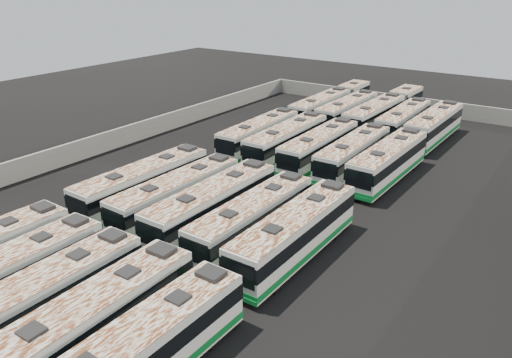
% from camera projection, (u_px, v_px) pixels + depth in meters
% --- Properties ---
extents(ground, '(140.00, 140.00, 0.00)m').
position_uv_depth(ground, '(274.00, 196.00, 44.89)').
color(ground, black).
rests_on(ground, ground).
extents(perimeter_wall, '(45.20, 73.20, 2.20)m').
position_uv_depth(perimeter_wall, '(275.00, 185.00, 44.47)').
color(perimeter_wall, slate).
rests_on(perimeter_wall, ground).
extents(bus_front_left, '(2.80, 12.84, 3.61)m').
position_uv_depth(bus_front_left, '(3.00, 279.00, 29.48)').
color(bus_front_left, silver).
rests_on(bus_front_left, ground).
extents(bus_front_center, '(2.92, 12.99, 3.65)m').
position_uv_depth(bus_front_center, '(39.00, 301.00, 27.46)').
color(bus_front_center, silver).
rests_on(bus_front_center, ground).
extents(bus_front_right, '(3.14, 13.40, 3.76)m').
position_uv_depth(bus_front_right, '(88.00, 325.00, 25.51)').
color(bus_front_right, silver).
rests_on(bus_front_right, ground).
extents(bus_front_far_right, '(2.83, 12.98, 3.65)m').
position_uv_depth(bus_front_far_right, '(139.00, 355.00, 23.63)').
color(bus_front_far_right, silver).
rests_on(bus_front_far_right, ground).
extents(bus_midfront_far_left, '(3.06, 13.40, 3.77)m').
position_uv_depth(bus_midfront_far_left, '(143.00, 184.00, 42.65)').
color(bus_midfront_far_left, silver).
rests_on(bus_midfront_far_left, ground).
extents(bus_midfront_left, '(3.01, 12.96, 3.64)m').
position_uv_depth(bus_midfront_left, '(177.00, 195.00, 40.67)').
color(bus_midfront_left, silver).
rests_on(bus_midfront_left, ground).
extents(bus_midfront_center, '(2.83, 13.36, 3.77)m').
position_uv_depth(bus_midfront_center, '(213.00, 205.00, 38.75)').
color(bus_midfront_center, silver).
rests_on(bus_midfront_center, ground).
extents(bus_midfront_right, '(2.76, 12.84, 3.62)m').
position_uv_depth(bus_midfront_right, '(252.00, 219.00, 36.71)').
color(bus_midfront_right, silver).
rests_on(bus_midfront_right, ground).
extents(bus_midfront_far_right, '(2.84, 13.31, 3.75)m').
position_uv_depth(bus_midfront_far_right, '(295.00, 233.00, 34.53)').
color(bus_midfront_far_right, silver).
rests_on(bus_midfront_far_right, ground).
extents(bus_midback_far_left, '(3.06, 12.99, 3.64)m').
position_uv_depth(bus_midback_far_left, '(259.00, 134.00, 55.90)').
color(bus_midback_far_left, silver).
rests_on(bus_midback_far_left, ground).
extents(bus_midback_left, '(3.03, 13.35, 3.75)m').
position_uv_depth(bus_midback_left, '(287.00, 140.00, 53.74)').
color(bus_midback_left, silver).
rests_on(bus_midback_left, ground).
extents(bus_midback_center, '(2.92, 13.06, 3.67)m').
position_uv_depth(bus_midback_center, '(319.00, 147.00, 51.72)').
color(bus_midback_center, silver).
rests_on(bus_midback_center, ground).
extents(bus_midback_right, '(2.97, 12.96, 3.64)m').
position_uv_depth(bus_midback_right, '(353.00, 154.00, 49.85)').
color(bus_midback_right, silver).
rests_on(bus_midback_right, ground).
extents(bus_midback_far_right, '(3.05, 13.38, 3.76)m').
position_uv_depth(bus_midback_far_right, '(388.00, 161.00, 47.74)').
color(bus_midback_far_right, silver).
rests_on(bus_midback_far_right, ground).
extents(bus_back_far_left, '(2.95, 20.09, 3.64)m').
position_uv_depth(bus_back_far_left, '(332.00, 103.00, 69.52)').
color(bus_back_far_left, silver).
rests_on(bus_back_far_left, ground).
extents(bus_back_left, '(2.89, 13.13, 3.70)m').
position_uv_depth(bus_back_left, '(347.00, 112.00, 65.02)').
color(bus_back_left, silver).
rests_on(bus_back_left, ground).
extents(bus_back_center, '(3.15, 20.74, 3.76)m').
position_uv_depth(bus_back_center, '(385.00, 110.00, 65.62)').
color(bus_back_center, silver).
rests_on(bus_back_center, ground).
extents(bus_back_right, '(2.90, 12.89, 3.62)m').
position_uv_depth(bus_back_right, '(403.00, 121.00, 60.96)').
color(bus_back_right, silver).
rests_on(bus_back_right, ground).
extents(bus_back_far_right, '(3.04, 13.39, 3.76)m').
position_uv_depth(bus_back_far_right, '(434.00, 126.00, 58.88)').
color(bus_back_far_right, silver).
rests_on(bus_back_far_right, ground).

